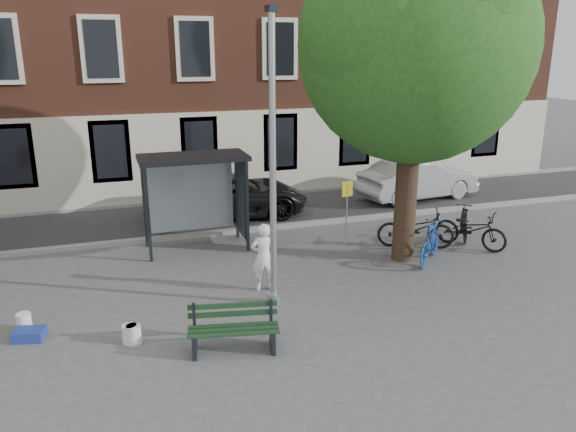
% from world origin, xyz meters
% --- Properties ---
extents(ground, '(90.00, 90.00, 0.00)m').
position_xyz_m(ground, '(0.00, 0.00, 0.00)').
color(ground, '#4C4C4F').
rests_on(ground, ground).
extents(road, '(40.00, 4.00, 0.01)m').
position_xyz_m(road, '(0.00, 7.00, 0.01)').
color(road, '#28282B').
rests_on(road, ground).
extents(curb_near, '(40.00, 0.25, 0.12)m').
position_xyz_m(curb_near, '(0.00, 5.00, 0.06)').
color(curb_near, gray).
rests_on(curb_near, ground).
extents(curb_far, '(40.00, 0.25, 0.12)m').
position_xyz_m(curb_far, '(0.00, 9.00, 0.06)').
color(curb_far, gray).
rests_on(curb_far, ground).
extents(building_row, '(30.00, 8.00, 14.00)m').
position_xyz_m(building_row, '(0.00, 13.00, 7.00)').
color(building_row, brown).
rests_on(building_row, ground).
extents(lamppost, '(0.28, 0.35, 6.11)m').
position_xyz_m(lamppost, '(0.00, 0.00, 2.78)').
color(lamppost, '#9EA0A3').
rests_on(lamppost, ground).
extents(tree_right, '(5.76, 5.60, 8.20)m').
position_xyz_m(tree_right, '(4.01, 1.38, 5.62)').
color(tree_right, black).
rests_on(tree_right, ground).
extents(bus_shelter, '(2.85, 1.45, 2.62)m').
position_xyz_m(bus_shelter, '(-0.61, 4.11, 1.92)').
color(bus_shelter, '#1E2328').
rests_on(bus_shelter, ground).
extents(painter, '(0.64, 0.47, 1.59)m').
position_xyz_m(painter, '(-0.00, 0.75, 0.80)').
color(painter, white).
rests_on(painter, ground).
extents(bench, '(1.72, 0.85, 0.85)m').
position_xyz_m(bench, '(-1.28, -1.66, 0.39)').
color(bench, '#1E2328').
rests_on(bench, ground).
extents(bike_a, '(2.20, 1.57, 1.10)m').
position_xyz_m(bike_a, '(4.77, 2.18, 0.55)').
color(bike_a, black).
rests_on(bike_a, ground).
extents(bike_b, '(1.66, 1.63, 1.09)m').
position_xyz_m(bike_b, '(4.56, 1.09, 0.54)').
color(bike_b, navy).
rests_on(bike_b, ground).
extents(bike_c, '(1.72, 2.05, 1.06)m').
position_xyz_m(bike_c, '(6.23, 1.70, 0.53)').
color(bike_c, black).
rests_on(bike_c, ground).
extents(bike_d, '(1.22, 1.65, 0.99)m').
position_xyz_m(bike_d, '(6.50, 2.39, 0.49)').
color(bike_d, black).
rests_on(bike_d, ground).
extents(car_dark, '(5.23, 2.53, 1.44)m').
position_xyz_m(car_dark, '(0.56, 6.84, 0.72)').
color(car_dark, black).
rests_on(car_dark, ground).
extents(car_silver, '(4.68, 2.16, 1.49)m').
position_xyz_m(car_silver, '(7.62, 6.81, 0.74)').
color(car_silver, '#A0A4A8').
rests_on(car_silver, ground).
extents(blue_crate, '(0.62, 0.51, 0.20)m').
position_xyz_m(blue_crate, '(-4.89, -0.04, 0.10)').
color(blue_crate, navy).
rests_on(blue_crate, ground).
extents(bucket_a, '(0.31, 0.31, 0.36)m').
position_xyz_m(bucket_a, '(-3.07, -0.77, 0.18)').
color(bucket_a, silver).
rests_on(bucket_a, ground).
extents(bucket_b, '(0.33, 0.33, 0.36)m').
position_xyz_m(bucket_b, '(-3.00, -0.82, 0.18)').
color(bucket_b, silver).
rests_on(bucket_b, ground).
extents(bucket_c, '(0.30, 0.30, 0.36)m').
position_xyz_m(bucket_c, '(-5.01, 0.36, 0.18)').
color(bucket_c, white).
rests_on(bucket_c, ground).
extents(notice_sign, '(0.32, 0.06, 1.86)m').
position_xyz_m(notice_sign, '(3.00, 2.90, 1.34)').
color(notice_sign, '#9EA0A3').
rests_on(notice_sign, ground).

